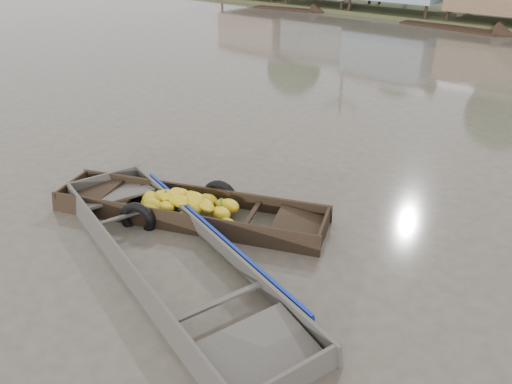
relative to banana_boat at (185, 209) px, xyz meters
The scene contains 3 objects.
ground 1.78m from the banana_boat, 14.94° to the right, with size 120.00×120.00×0.00m, color #464035.
banana_boat is the anchor object (origin of this frame).
viewer_boat 1.76m from the banana_boat, 50.82° to the right, with size 7.41×3.77×0.58m.
Camera 1 is at (5.34, -5.70, 5.49)m, focal length 35.00 mm.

